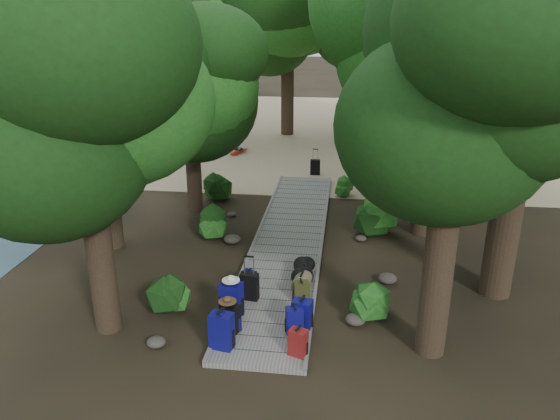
% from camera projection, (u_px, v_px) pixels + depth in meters
% --- Properties ---
extents(ground, '(120.00, 120.00, 0.00)m').
position_uv_depth(ground, '(285.00, 257.00, 14.95)').
color(ground, '#2F2517').
rests_on(ground, ground).
extents(sand_beach, '(40.00, 22.00, 0.02)m').
position_uv_depth(sand_beach, '(319.00, 130.00, 29.78)').
color(sand_beach, tan).
rests_on(sand_beach, ground).
extents(boardwalk, '(2.00, 12.00, 0.12)m').
position_uv_depth(boardwalk, '(289.00, 241.00, 15.86)').
color(boardwalk, gray).
rests_on(boardwalk, ground).
extents(backpack_left_a, '(0.50, 0.40, 0.83)m').
position_uv_depth(backpack_left_a, '(222.00, 329.00, 10.71)').
color(backpack_left_a, '#0B0B6A').
rests_on(backpack_left_a, boardwalk).
extents(backpack_left_b, '(0.44, 0.37, 0.68)m').
position_uv_depth(backpack_left_b, '(230.00, 317.00, 11.27)').
color(backpack_left_b, black).
rests_on(backpack_left_b, boardwalk).
extents(backpack_left_c, '(0.51, 0.40, 0.86)m').
position_uv_depth(backpack_left_c, '(231.00, 297.00, 11.83)').
color(backpack_left_c, '#0B0B6A').
rests_on(backpack_left_c, boardwalk).
extents(backpack_left_d, '(0.39, 0.35, 0.49)m').
position_uv_depth(backpack_left_d, '(249.00, 279.00, 13.02)').
color(backpack_left_d, '#0B0B6A').
rests_on(backpack_left_d, boardwalk).
extents(backpack_right_a, '(0.40, 0.34, 0.61)m').
position_uv_depth(backpack_right_a, '(298.00, 341.00, 10.52)').
color(backpack_right_a, maroon).
rests_on(backpack_right_a, boardwalk).
extents(backpack_right_b, '(0.40, 0.32, 0.63)m').
position_uv_depth(backpack_right_b, '(294.00, 319.00, 11.23)').
color(backpack_right_b, '#0B0B6A').
rests_on(backpack_right_b, boardwalk).
extents(backpack_right_c, '(0.46, 0.37, 0.70)m').
position_uv_depth(backpack_right_c, '(302.00, 312.00, 11.41)').
color(backpack_right_c, '#0B0B6A').
rests_on(backpack_right_c, boardwalk).
extents(backpack_right_d, '(0.40, 0.33, 0.52)m').
position_uv_depth(backpack_right_d, '(301.00, 290.00, 12.46)').
color(backpack_right_d, '#3B3E1A').
rests_on(backpack_right_d, boardwalk).
extents(duffel_right_khaki, '(0.47, 0.65, 0.40)m').
position_uv_depth(duffel_right_khaki, '(302.00, 282.00, 12.98)').
color(duffel_right_khaki, olive).
rests_on(duffel_right_khaki, boardwalk).
extents(duffel_right_black, '(0.56, 0.76, 0.43)m').
position_uv_depth(duffel_right_black, '(303.00, 270.00, 13.49)').
color(duffel_right_black, black).
rests_on(duffel_right_black, boardwalk).
extents(suitcase_on_boardwalk, '(0.44, 0.28, 0.64)m').
position_uv_depth(suitcase_on_boardwalk, '(249.00, 286.00, 12.52)').
color(suitcase_on_boardwalk, black).
rests_on(suitcase_on_boardwalk, boardwalk).
extents(lone_suitcase_on_sand, '(0.41, 0.26, 0.61)m').
position_uv_depth(lone_suitcase_on_sand, '(315.00, 167.00, 22.01)').
color(lone_suitcase_on_sand, black).
rests_on(lone_suitcase_on_sand, sand_beach).
extents(hat_brown, '(0.38, 0.38, 0.11)m').
position_uv_depth(hat_brown, '(227.00, 299.00, 11.16)').
color(hat_brown, '#51351E').
rests_on(hat_brown, backpack_left_b).
extents(hat_white, '(0.39, 0.39, 0.13)m').
position_uv_depth(hat_white, '(231.00, 278.00, 11.63)').
color(hat_white, silver).
rests_on(hat_white, backpack_left_c).
extents(kayak, '(1.70, 3.05, 0.30)m').
position_uv_depth(kayak, '(239.00, 150.00, 25.18)').
color(kayak, '#B6200F').
rests_on(kayak, sand_beach).
extents(sun_lounger, '(0.83, 1.74, 0.54)m').
position_uv_depth(sun_lounger, '(381.00, 161.00, 22.92)').
color(sun_lounger, silver).
rests_on(sun_lounger, sand_beach).
extents(tree_right_a, '(4.99, 4.99, 8.31)m').
position_uv_depth(tree_right_a, '(452.00, 149.00, 9.47)').
color(tree_right_a, black).
rests_on(tree_right_a, ground).
extents(tree_right_b, '(5.74, 5.74, 10.24)m').
position_uv_depth(tree_right_b, '(528.00, 76.00, 11.30)').
color(tree_right_b, black).
rests_on(tree_right_b, ground).
extents(tree_right_c, '(5.70, 5.70, 9.87)m').
position_uv_depth(tree_right_c, '(438.00, 66.00, 14.82)').
color(tree_right_c, black).
rests_on(tree_right_c, ground).
extents(tree_right_d, '(6.67, 6.67, 12.23)m').
position_uv_depth(tree_right_d, '(477.00, 18.00, 15.63)').
color(tree_right_d, black).
rests_on(tree_right_d, ground).
extents(tree_right_e, '(4.43, 4.43, 7.98)m').
position_uv_depth(tree_right_e, '(428.00, 77.00, 19.87)').
color(tree_right_e, black).
rests_on(tree_right_e, ground).
extents(tree_right_f, '(6.18, 6.18, 11.03)m').
position_uv_depth(tree_right_f, '(484.00, 31.00, 20.71)').
color(tree_right_f, black).
rests_on(tree_right_f, ground).
extents(tree_left_a, '(4.67, 4.67, 7.79)m').
position_uv_depth(tree_left_a, '(87.00, 152.00, 10.33)').
color(tree_left_a, black).
rests_on(tree_left_a, ground).
extents(tree_left_b, '(4.76, 4.76, 8.57)m').
position_uv_depth(tree_left_b, '(96.00, 95.00, 14.16)').
color(tree_left_b, black).
rests_on(tree_left_b, ground).
extents(tree_left_c, '(4.06, 4.06, 7.06)m').
position_uv_depth(tree_left_c, '(190.00, 105.00, 17.08)').
color(tree_left_c, black).
rests_on(tree_left_c, ground).
extents(tree_back_a, '(5.47, 5.47, 9.48)m').
position_uv_depth(tree_back_a, '(288.00, 41.00, 27.26)').
color(tree_back_a, black).
rests_on(tree_back_a, ground).
extents(tree_back_b, '(5.78, 5.78, 10.31)m').
position_uv_depth(tree_back_b, '(361.00, 32.00, 27.83)').
color(tree_back_b, black).
rests_on(tree_back_b, ground).
extents(tree_back_c, '(5.11, 5.11, 9.21)m').
position_uv_depth(tree_back_c, '(413.00, 45.00, 26.76)').
color(tree_back_c, black).
rests_on(tree_back_c, ground).
extents(tree_back_d, '(5.31, 5.31, 8.84)m').
position_uv_depth(tree_back_d, '(216.00, 48.00, 27.34)').
color(tree_back_d, black).
rests_on(tree_back_d, ground).
extents(palm_right_a, '(4.10, 4.10, 6.99)m').
position_uv_depth(palm_right_a, '(390.00, 96.00, 18.89)').
color(palm_right_a, '#1C4613').
rests_on(palm_right_a, ground).
extents(palm_right_b, '(4.53, 4.53, 8.76)m').
position_uv_depth(palm_right_b, '(430.00, 58.00, 22.67)').
color(palm_right_b, '#1C4613').
rests_on(palm_right_b, ground).
extents(palm_right_c, '(4.86, 4.86, 7.73)m').
position_uv_depth(palm_right_c, '(380.00, 66.00, 24.71)').
color(palm_right_c, '#1C4613').
rests_on(palm_right_c, ground).
extents(palm_left_a, '(4.70, 4.70, 7.47)m').
position_uv_depth(palm_left_a, '(184.00, 81.00, 20.78)').
color(palm_left_a, '#1C4613').
rests_on(palm_left_a, ground).
extents(rock_left_a, '(0.39, 0.35, 0.21)m').
position_uv_depth(rock_left_a, '(156.00, 342.00, 11.03)').
color(rock_left_a, '#4C473F').
rests_on(rock_left_a, ground).
extents(rock_left_b, '(0.39, 0.35, 0.22)m').
position_uv_depth(rock_left_b, '(160.00, 284.00, 13.33)').
color(rock_left_b, '#4C473F').
rests_on(rock_left_b, ground).
extents(rock_left_c, '(0.49, 0.44, 0.27)m').
position_uv_depth(rock_left_c, '(232.00, 239.00, 15.78)').
color(rock_left_c, '#4C473F').
rests_on(rock_left_c, ground).
extents(rock_left_d, '(0.29, 0.27, 0.16)m').
position_uv_depth(rock_left_d, '(232.00, 214.00, 17.77)').
color(rock_left_d, '#4C473F').
rests_on(rock_left_d, ground).
extents(rock_right_a, '(0.44, 0.40, 0.24)m').
position_uv_depth(rock_right_a, '(355.00, 320.00, 11.79)').
color(rock_right_a, '#4C473F').
rests_on(rock_right_a, ground).
extents(rock_right_b, '(0.46, 0.42, 0.26)m').
position_uv_depth(rock_right_b, '(387.00, 278.00, 13.53)').
color(rock_right_b, '#4C473F').
rests_on(rock_right_b, ground).
extents(rock_right_c, '(0.33, 0.29, 0.18)m').
position_uv_depth(rock_right_c, '(361.00, 238.00, 15.93)').
color(rock_right_c, '#4C473F').
rests_on(rock_right_c, ground).
extents(rock_right_d, '(0.54, 0.48, 0.30)m').
position_uv_depth(rock_right_d, '(376.00, 203.00, 18.59)').
color(rock_right_d, '#4C473F').
rests_on(rock_right_d, ground).
extents(shrub_left_a, '(1.07, 1.07, 0.97)m').
position_uv_depth(shrub_left_a, '(164.00, 296.00, 12.00)').
color(shrub_left_a, '#195319').
rests_on(shrub_left_a, ground).
extents(shrub_left_b, '(1.03, 1.03, 0.93)m').
position_uv_depth(shrub_left_b, '(210.00, 223.00, 16.06)').
color(shrub_left_b, '#195319').
rests_on(shrub_left_b, ground).
extents(shrub_left_c, '(1.13, 1.13, 1.02)m').
position_uv_depth(shrub_left_c, '(213.00, 187.00, 19.09)').
color(shrub_left_c, '#195319').
rests_on(shrub_left_c, ground).
extents(shrub_right_a, '(1.04, 1.04, 0.93)m').
position_uv_depth(shrub_right_a, '(379.00, 299.00, 11.95)').
color(shrub_right_a, '#195319').
rests_on(shrub_right_a, ground).
extents(shrub_right_b, '(1.37, 1.37, 1.23)m').
position_uv_depth(shrub_right_b, '(374.00, 216.00, 16.19)').
color(shrub_right_b, '#195319').
rests_on(shrub_right_b, ground).
extents(shrub_right_c, '(0.73, 0.73, 0.66)m').
position_uv_depth(shrub_right_c, '(348.00, 187.00, 19.61)').
color(shrub_right_c, '#195319').
rests_on(shrub_right_c, ground).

